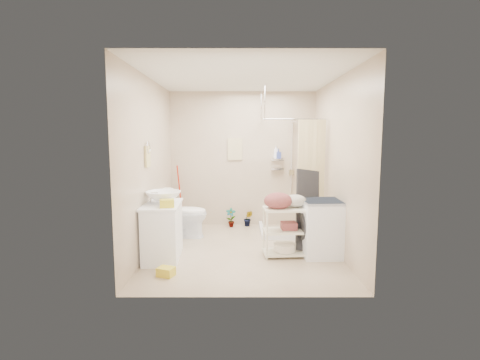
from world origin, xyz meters
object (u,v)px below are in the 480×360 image
(washing_machine, at_px, (322,228))
(vanity, at_px, (163,231))
(toilet, at_px, (183,213))
(laundry_rack, at_px, (285,227))

(washing_machine, bearing_deg, vanity, 179.48)
(toilet, height_order, washing_machine, toilet)
(toilet, xyz_separation_m, washing_machine, (2.18, -0.98, -0.01))
(toilet, height_order, laundry_rack, laundry_rack)
(vanity, height_order, washing_machine, washing_machine)
(washing_machine, bearing_deg, laundry_rack, 180.00)
(toilet, distance_m, washing_machine, 2.39)
(toilet, bearing_deg, washing_machine, -109.05)
(vanity, distance_m, toilet, 1.09)
(laundry_rack, bearing_deg, vanity, 178.28)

